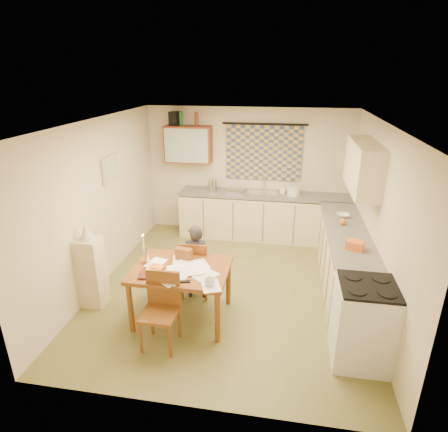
% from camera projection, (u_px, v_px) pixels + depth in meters
% --- Properties ---
extents(floor, '(4.00, 4.50, 0.02)m').
position_uv_depth(floor, '(230.00, 288.00, 5.79)').
color(floor, brown).
rests_on(floor, ground).
extents(ceiling, '(4.00, 4.50, 0.02)m').
position_uv_depth(ceiling, '(231.00, 121.00, 4.88)').
color(ceiling, white).
rests_on(ceiling, floor).
extents(wall_back, '(4.00, 0.02, 2.50)m').
position_uv_depth(wall_back, '(248.00, 172.00, 7.41)').
color(wall_back, beige).
rests_on(wall_back, floor).
extents(wall_front, '(4.00, 0.02, 2.50)m').
position_uv_depth(wall_front, '(192.00, 302.00, 3.26)').
color(wall_front, beige).
rests_on(wall_front, floor).
extents(wall_left, '(0.02, 4.50, 2.50)m').
position_uv_depth(wall_left, '(99.00, 204.00, 5.65)').
color(wall_left, beige).
rests_on(wall_left, floor).
extents(wall_right, '(0.02, 4.50, 2.50)m').
position_uv_depth(wall_right, '(378.00, 221.00, 5.02)').
color(wall_right, beige).
rests_on(wall_right, floor).
extents(window_blind, '(1.45, 0.03, 1.05)m').
position_uv_depth(window_blind, '(264.00, 153.00, 7.18)').
color(window_blind, '#35456D').
rests_on(window_blind, wall_back).
extents(curtain_rod, '(1.60, 0.04, 0.04)m').
position_uv_depth(curtain_rod, '(265.00, 124.00, 6.96)').
color(curtain_rod, black).
rests_on(curtain_rod, wall_back).
extents(wall_cabinet, '(0.90, 0.34, 0.70)m').
position_uv_depth(wall_cabinet, '(188.00, 144.00, 7.22)').
color(wall_cabinet, maroon).
rests_on(wall_cabinet, wall_back).
extents(wall_cabinet_glass, '(0.84, 0.02, 0.64)m').
position_uv_depth(wall_cabinet_glass, '(186.00, 146.00, 7.07)').
color(wall_cabinet_glass, '#99B2A5').
rests_on(wall_cabinet_glass, wall_back).
extents(upper_cabinet_right, '(0.34, 1.30, 0.70)m').
position_uv_depth(upper_cabinet_right, '(363.00, 167.00, 5.33)').
color(upper_cabinet_right, beige).
rests_on(upper_cabinet_right, wall_right).
extents(framed_print, '(0.04, 0.50, 0.40)m').
position_uv_depth(framed_print, '(110.00, 168.00, 5.85)').
color(framed_print, beige).
rests_on(framed_print, wall_left).
extents(print_canvas, '(0.01, 0.42, 0.32)m').
position_uv_depth(print_canvas, '(112.00, 169.00, 5.84)').
color(print_canvas, beige).
rests_on(print_canvas, wall_left).
extents(counter_back, '(3.30, 0.62, 0.92)m').
position_uv_depth(counter_back, '(264.00, 216.00, 7.36)').
color(counter_back, beige).
rests_on(counter_back, floor).
extents(counter_right, '(0.62, 2.95, 0.92)m').
position_uv_depth(counter_right, '(346.00, 264.00, 5.54)').
color(counter_right, beige).
rests_on(counter_right, floor).
extents(stove, '(0.64, 0.64, 0.99)m').
position_uv_depth(stove, '(363.00, 323.00, 4.18)').
color(stove, white).
rests_on(stove, floor).
extents(sink, '(0.62, 0.54, 0.10)m').
position_uv_depth(sink, '(263.00, 196.00, 7.21)').
color(sink, silver).
rests_on(sink, counter_back).
extents(tap, '(0.04, 0.04, 0.28)m').
position_uv_depth(tap, '(265.00, 184.00, 7.30)').
color(tap, silver).
rests_on(tap, counter_back).
extents(dish_rack, '(0.37, 0.32, 0.06)m').
position_uv_depth(dish_rack, '(236.00, 191.00, 7.27)').
color(dish_rack, silver).
rests_on(dish_rack, counter_back).
extents(kettle, '(0.19, 0.19, 0.24)m').
position_uv_depth(kettle, '(213.00, 185.00, 7.30)').
color(kettle, silver).
rests_on(kettle, counter_back).
extents(mixing_bowl, '(0.30, 0.30, 0.16)m').
position_uv_depth(mixing_bowl, '(294.00, 191.00, 7.07)').
color(mixing_bowl, white).
rests_on(mixing_bowl, counter_back).
extents(soap_bottle, '(0.12, 0.12, 0.17)m').
position_uv_depth(soap_bottle, '(282.00, 190.00, 7.15)').
color(soap_bottle, white).
rests_on(soap_bottle, counter_back).
extents(bowl, '(0.26, 0.26, 0.05)m').
position_uv_depth(bowl, '(343.00, 215.00, 6.04)').
color(bowl, white).
rests_on(bowl, counter_right).
extents(orange_bag, '(0.26, 0.23, 0.12)m').
position_uv_depth(orange_bag, '(355.00, 245.00, 4.93)').
color(orange_bag, orange).
rests_on(orange_bag, counter_right).
extents(fruit_orange, '(0.10, 0.10, 0.10)m').
position_uv_depth(fruit_orange, '(343.00, 222.00, 5.73)').
color(fruit_orange, orange).
rests_on(fruit_orange, counter_right).
extents(speaker, '(0.21, 0.24, 0.26)m').
position_uv_depth(speaker, '(175.00, 119.00, 7.09)').
color(speaker, black).
rests_on(speaker, wall_cabinet).
extents(bottle_green, '(0.09, 0.09, 0.26)m').
position_uv_depth(bottle_green, '(181.00, 119.00, 7.07)').
color(bottle_green, '#195926').
rests_on(bottle_green, wall_cabinet).
extents(bottle_brown, '(0.09, 0.09, 0.26)m').
position_uv_depth(bottle_brown, '(196.00, 119.00, 7.02)').
color(bottle_brown, maroon).
rests_on(bottle_brown, wall_cabinet).
extents(dining_table, '(1.24, 0.94, 0.75)m').
position_uv_depth(dining_table, '(182.00, 292.00, 4.97)').
color(dining_table, '#623610').
rests_on(dining_table, floor).
extents(chair_far, '(0.41, 0.41, 0.89)m').
position_uv_depth(chair_far, '(196.00, 278.00, 5.51)').
color(chair_far, '#623610').
rests_on(chair_far, floor).
extents(chair_near, '(0.43, 0.43, 0.92)m').
position_uv_depth(chair_near, '(161.00, 324.00, 4.49)').
color(chair_near, '#623610').
rests_on(chair_near, floor).
extents(person, '(0.51, 0.41, 1.14)m').
position_uv_depth(person, '(196.00, 262.00, 5.37)').
color(person, black).
rests_on(person, floor).
extents(shelf_stand, '(0.32, 0.30, 1.02)m').
position_uv_depth(shelf_stand, '(92.00, 272.00, 5.20)').
color(shelf_stand, beige).
rests_on(shelf_stand, floor).
extents(lampshade, '(0.20, 0.20, 0.22)m').
position_uv_depth(lampshade, '(86.00, 232.00, 4.98)').
color(lampshade, beige).
rests_on(lampshade, shelf_stand).
extents(letter_rack, '(0.23, 0.13, 0.16)m').
position_uv_depth(letter_rack, '(184.00, 254.00, 5.03)').
color(letter_rack, '#623610').
rests_on(letter_rack, dining_table).
extents(mug, '(0.13, 0.13, 0.10)m').
position_uv_depth(mug, '(210.00, 282.00, 4.42)').
color(mug, white).
rests_on(mug, dining_table).
extents(magazine, '(0.27, 0.31, 0.02)m').
position_uv_depth(magazine, '(139.00, 274.00, 4.67)').
color(magazine, maroon).
rests_on(magazine, dining_table).
extents(book, '(0.35, 0.38, 0.02)m').
position_uv_depth(book, '(148.00, 268.00, 4.82)').
color(book, orange).
rests_on(book, dining_table).
extents(orange_box, '(0.13, 0.10, 0.04)m').
position_uv_depth(orange_box, '(152.00, 276.00, 4.61)').
color(orange_box, orange).
rests_on(orange_box, dining_table).
extents(eyeglasses, '(0.14, 0.07, 0.02)m').
position_uv_depth(eyeglasses, '(185.00, 281.00, 4.50)').
color(eyeglasses, black).
rests_on(eyeglasses, dining_table).
extents(candle_holder, '(0.07, 0.07, 0.18)m').
position_uv_depth(candle_holder, '(147.00, 257.00, 4.93)').
color(candle_holder, silver).
rests_on(candle_holder, dining_table).
extents(candle, '(0.03, 0.03, 0.22)m').
position_uv_depth(candle, '(143.00, 243.00, 4.84)').
color(candle, white).
rests_on(candle, dining_table).
extents(candle_flame, '(0.02, 0.02, 0.02)m').
position_uv_depth(candle_flame, '(143.00, 235.00, 4.79)').
color(candle_flame, '#FFCC66').
rests_on(candle_flame, dining_table).
extents(papers, '(1.11, 0.92, 0.02)m').
position_uv_depth(papers, '(185.00, 271.00, 4.74)').
color(papers, white).
rests_on(papers, dining_table).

